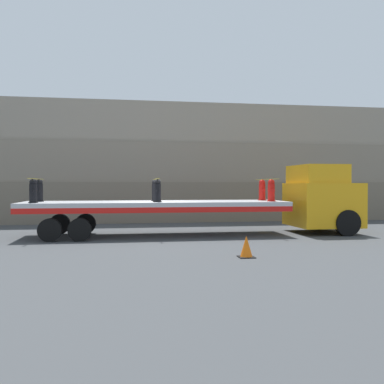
% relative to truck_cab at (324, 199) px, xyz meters
% --- Properties ---
extents(ground_plane, '(120.00, 120.00, 0.00)m').
position_rel_truck_cab_xyz_m(ground_plane, '(-7.01, 0.00, -1.43)').
color(ground_plane, '#3F4244').
extents(rock_cliff, '(60.00, 3.30, 6.44)m').
position_rel_truck_cab_xyz_m(rock_cliff, '(-7.01, 7.19, 1.79)').
color(rock_cliff, '#706656').
rests_on(rock_cliff, ground_plane).
extents(truck_cab, '(2.54, 2.75, 2.83)m').
position_rel_truck_cab_xyz_m(truck_cab, '(0.00, 0.00, 0.00)').
color(truck_cab, orange).
rests_on(truck_cab, ground_plane).
extents(flatbed_trailer, '(10.23, 2.67, 1.35)m').
position_rel_truck_cab_xyz_m(flatbed_trailer, '(-7.50, 0.00, -0.30)').
color(flatbed_trailer, '#B2B2B7').
rests_on(flatbed_trailer, ground_plane).
extents(fire_hydrant_black_near_0, '(0.34, 0.53, 0.87)m').
position_rel_truck_cab_xyz_m(fire_hydrant_black_near_0, '(-11.52, -0.57, 0.35)').
color(fire_hydrant_black_near_0, black).
rests_on(fire_hydrant_black_near_0, flatbed_trailer).
extents(fire_hydrant_black_far_0, '(0.34, 0.53, 0.87)m').
position_rel_truck_cab_xyz_m(fire_hydrant_black_far_0, '(-11.52, 0.57, 0.35)').
color(fire_hydrant_black_far_0, black).
rests_on(fire_hydrant_black_far_0, flatbed_trailer).
extents(fire_hydrant_black_near_1, '(0.34, 0.53, 0.87)m').
position_rel_truck_cab_xyz_m(fire_hydrant_black_near_1, '(-7.01, -0.57, 0.35)').
color(fire_hydrant_black_near_1, black).
rests_on(fire_hydrant_black_near_1, flatbed_trailer).
extents(fire_hydrant_black_far_1, '(0.34, 0.53, 0.87)m').
position_rel_truck_cab_xyz_m(fire_hydrant_black_far_1, '(-7.01, 0.57, 0.35)').
color(fire_hydrant_black_far_1, black).
rests_on(fire_hydrant_black_far_1, flatbed_trailer).
extents(fire_hydrant_red_near_2, '(0.34, 0.53, 0.87)m').
position_rel_truck_cab_xyz_m(fire_hydrant_red_near_2, '(-2.49, -0.57, 0.35)').
color(fire_hydrant_red_near_2, red).
rests_on(fire_hydrant_red_near_2, flatbed_trailer).
extents(fire_hydrant_red_far_2, '(0.34, 0.53, 0.87)m').
position_rel_truck_cab_xyz_m(fire_hydrant_red_far_2, '(-2.49, 0.57, 0.35)').
color(fire_hydrant_red_far_2, red).
rests_on(fire_hydrant_red_far_2, flatbed_trailer).
extents(cargo_strap_rear, '(0.05, 2.78, 0.01)m').
position_rel_truck_cab_xyz_m(cargo_strap_rear, '(-11.52, 0.00, 0.80)').
color(cargo_strap_rear, yellow).
rests_on(cargo_strap_rear, fire_hydrant_black_near_0).
extents(cargo_strap_middle, '(0.05, 2.78, 0.01)m').
position_rel_truck_cab_xyz_m(cargo_strap_middle, '(-7.01, 0.00, 0.80)').
color(cargo_strap_middle, yellow).
rests_on(cargo_strap_middle, fire_hydrant_black_near_1).
extents(cargo_strap_front, '(0.05, 2.78, 0.01)m').
position_rel_truck_cab_xyz_m(cargo_strap_front, '(-2.49, 0.00, 0.80)').
color(cargo_strap_front, yellow).
rests_on(cargo_strap_front, fire_hydrant_red_near_2).
extents(traffic_cone, '(0.44, 0.44, 0.61)m').
position_rel_truck_cab_xyz_m(traffic_cone, '(-4.92, -5.38, -1.13)').
color(traffic_cone, black).
rests_on(traffic_cone, ground_plane).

